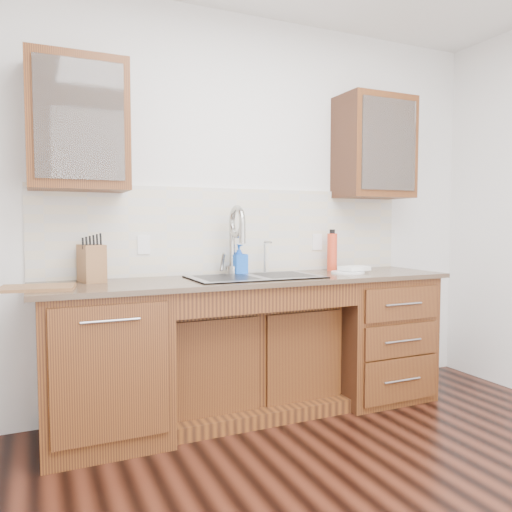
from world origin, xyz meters
name	(u,v)px	position (x,y,z in m)	size (l,w,h in m)	color
wall_back	(233,211)	(0.00, 1.80, 1.35)	(4.00, 0.10, 2.70)	white
base_cabinet_left	(103,365)	(-0.95, 1.44, 0.44)	(0.70, 0.62, 0.88)	#593014
base_cabinet_center	(248,358)	(0.00, 1.53, 0.35)	(1.20, 0.44, 0.70)	#593014
base_cabinet_right	(372,335)	(0.95, 1.44, 0.44)	(0.70, 0.62, 0.88)	#593014
countertop	(254,280)	(0.00, 1.43, 0.90)	(2.70, 0.65, 0.03)	#84705B
backsplash	(236,231)	(0.00, 1.74, 1.21)	(2.70, 0.02, 0.59)	beige
sink	(255,291)	(0.00, 1.41, 0.83)	(0.84, 0.46, 0.19)	#9E9EA5
faucet	(232,245)	(-0.07, 1.64, 1.11)	(0.04, 0.04, 0.40)	#999993
filter_tap	(265,256)	(0.18, 1.65, 1.03)	(0.02, 0.02, 0.24)	#999993
upper_cabinet_left	(77,125)	(-1.05, 1.58, 1.83)	(0.55, 0.34, 0.75)	#593014
upper_cabinet_right	(374,148)	(1.05, 1.58, 1.83)	(0.55, 0.34, 0.75)	#593014
outlet_left	(144,245)	(-0.65, 1.73, 1.12)	(0.08, 0.01, 0.12)	white
outlet_right	(317,242)	(0.65, 1.73, 1.12)	(0.08, 0.01, 0.12)	white
soap_bottle	(239,259)	(-0.03, 1.62, 1.01)	(0.09, 0.10, 0.21)	blue
water_bottle	(332,252)	(0.71, 1.62, 1.05)	(0.07, 0.07, 0.27)	red
plate	(348,272)	(0.71, 1.41, 0.92)	(0.23, 0.23, 0.01)	white
dish_towel	(354,268)	(0.78, 1.43, 0.94)	(0.19, 0.14, 0.03)	white
knife_block	(92,263)	(-0.99, 1.59, 1.02)	(0.12, 0.20, 0.22)	brown
cutting_board	(37,288)	(-1.29, 1.35, 0.92)	(0.37, 0.26, 0.02)	#A68452
cup_left_a	(64,132)	(-1.13, 1.58, 1.78)	(0.14, 0.14, 0.11)	silver
cup_left_b	(102,136)	(-0.91, 1.58, 1.77)	(0.10, 0.10, 0.09)	silver
cup_right_a	(359,153)	(0.92, 1.58, 1.78)	(0.13, 0.13, 0.10)	silver
cup_right_b	(383,156)	(1.13, 1.58, 1.77)	(0.09, 0.09, 0.08)	white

